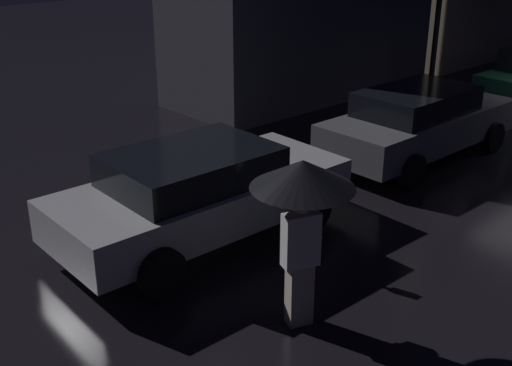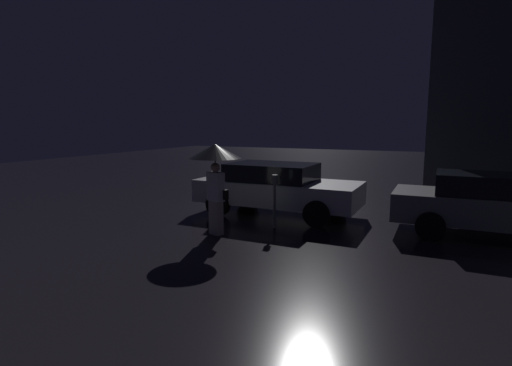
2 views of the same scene
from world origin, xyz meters
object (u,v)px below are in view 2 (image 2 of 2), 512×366
(pedestrian_with_umbrella, at_px, (215,161))
(parked_car_silver, at_px, (277,187))
(parked_car_grey, at_px, (499,205))
(parking_meter, at_px, (275,195))

(pedestrian_with_umbrella, bearing_deg, parked_car_silver, 99.37)
(parked_car_silver, xyz_separation_m, parked_car_grey, (5.33, -0.11, -0.01))
(parked_car_grey, height_order, pedestrian_with_umbrella, pedestrian_with_umbrella)
(parking_meter, bearing_deg, parked_car_silver, 110.06)
(pedestrian_with_umbrella, bearing_deg, parking_meter, 68.52)
(parked_car_grey, bearing_deg, pedestrian_with_umbrella, -157.53)
(parked_car_silver, relative_size, parked_car_grey, 1.00)
(parked_car_silver, xyz_separation_m, pedestrian_with_umbrella, (-0.47, -2.51, 0.94))
(parked_car_grey, xyz_separation_m, parking_meter, (-4.82, -1.29, 0.06))
(parked_car_silver, relative_size, pedestrian_with_umbrella, 2.18)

